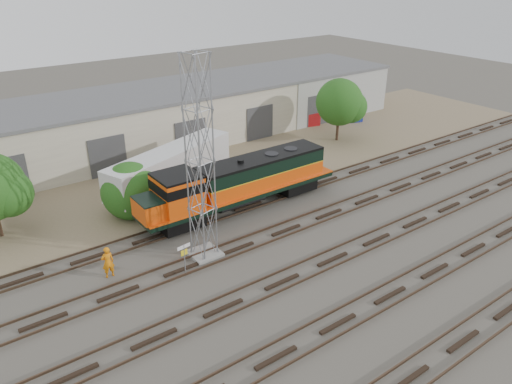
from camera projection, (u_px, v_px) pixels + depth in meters
ground at (300, 240)px, 32.91m from camera, size 140.00×140.00×0.00m
dirt_strip at (189, 170)px, 43.85m from camera, size 80.00×16.00×0.02m
tracks at (332, 259)px, 30.69m from camera, size 80.00×20.40×0.28m
warehouse at (147, 119)px, 48.57m from camera, size 58.40×10.40×5.30m
locomotive at (238, 183)px, 35.88m from camera, size 15.84×2.78×3.81m
signal_tower at (200, 165)px, 28.72m from camera, size 1.84×1.84×12.44m
sign_post at (184, 254)px, 28.59m from camera, size 0.87×0.15×2.13m
worker at (108, 262)px, 28.75m from camera, size 0.74×0.50×1.98m
semi_trailer at (173, 165)px, 38.75m from camera, size 11.96×6.28×3.65m
dumpster_blue at (354, 115)px, 56.67m from camera, size 1.92×1.85×1.50m
dumpster_red at (311, 119)px, 55.38m from camera, size 1.79×1.72×1.40m
tree_mid at (135, 192)px, 35.55m from camera, size 4.40×4.19×4.19m
tree_east at (342, 103)px, 49.38m from camera, size 4.89×4.66×6.29m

